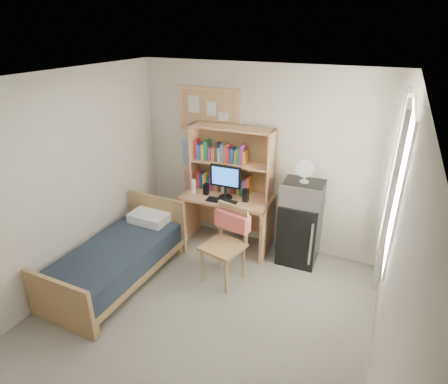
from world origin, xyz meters
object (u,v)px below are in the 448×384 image
at_px(bed, 117,264).
at_px(speaker_left, 206,189).
at_px(microwave, 303,193).
at_px(desk_fan, 305,172).
at_px(desk_chair, 223,246).
at_px(speaker_right, 246,195).
at_px(bulletin_board, 209,110).
at_px(mini_fridge, 300,232).
at_px(monitor, 225,182).
at_px(desk, 227,221).

distance_m(bed, speaker_left, 1.58).
xyz_separation_m(microwave, desk_fan, (0.00, 0.00, 0.30)).
height_order(desk_chair, speaker_left, desk_chair).
bearing_deg(speaker_right, microwave, 4.98).
relative_size(bulletin_board, speaker_left, 5.66).
distance_m(mini_fridge, speaker_right, 0.89).
bearing_deg(bulletin_board, speaker_right, -27.16).
height_order(monitor, speaker_right, monitor).
height_order(bulletin_board, microwave, bulletin_board).
relative_size(desk, speaker_left, 7.69).
bearing_deg(speaker_right, monitor, -180.00).
relative_size(bulletin_board, monitor, 2.00).
xyz_separation_m(bed, microwave, (1.99, 1.41, 0.79)).
xyz_separation_m(bulletin_board, speaker_left, (0.13, -0.39, -1.04)).
bearing_deg(desk, speaker_right, -11.31).
bearing_deg(bulletin_board, monitor, -41.78).
xyz_separation_m(desk_chair, monitor, (-0.30, 0.75, 0.53)).
bearing_deg(desk, bed, -125.86).
relative_size(mini_fridge, speaker_right, 4.78).
bearing_deg(mini_fridge, desk_fan, -90.00).
relative_size(mini_fridge, bed, 0.49).
xyz_separation_m(speaker_left, speaker_right, (0.60, 0.02, 0.01)).
xyz_separation_m(bulletin_board, microwave, (1.49, -0.28, -0.89)).
distance_m(desk_chair, desk_fan, 1.41).
distance_m(desk_chair, bed, 1.38).
height_order(bulletin_board, speaker_right, bulletin_board).
bearing_deg(monitor, bulletin_board, 136.42).
height_order(bulletin_board, desk, bulletin_board).
relative_size(bulletin_board, speaker_right, 5.10).
bearing_deg(bulletin_board, bed, -106.44).
bearing_deg(desk_fan, bulletin_board, 168.14).
relative_size(speaker_left, desk_fan, 0.57).
relative_size(mini_fridge, speaker_left, 5.30).
relative_size(microwave, desk_fan, 1.81).
distance_m(bulletin_board, desk_chair, 1.95).
xyz_separation_m(bed, speaker_left, (0.63, 1.30, 0.63)).
bearing_deg(monitor, bed, -127.11).
bearing_deg(monitor, desk, 90.00).
bearing_deg(speaker_right, bulletin_board, 151.04).
height_order(speaker_left, microwave, microwave).
height_order(desk_chair, monitor, monitor).
bearing_deg(bed, desk_fan, 36.21).
bearing_deg(desk_chair, desk_fan, 60.38).
xyz_separation_m(bulletin_board, speaker_right, (0.73, -0.37, -1.03)).
distance_m(bulletin_board, bed, 2.43).
bearing_deg(mini_fridge, desk_chair, -132.29).
distance_m(bed, speaker_right, 1.92).
xyz_separation_m(bed, monitor, (0.93, 1.31, 0.79)).
height_order(speaker_left, speaker_right, speaker_right).
distance_m(bulletin_board, speaker_right, 1.32).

